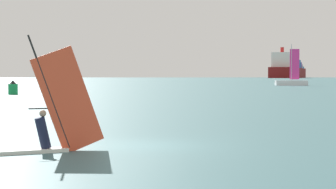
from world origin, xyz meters
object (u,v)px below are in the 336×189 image
(windsurfer, at_px, (51,122))
(cargo_ship, at_px, (289,70))
(channel_buoy, at_px, (13,88))
(small_sailboat, at_px, (291,82))

(windsurfer, distance_m, cargo_ship, 750.17)
(windsurfer, height_order, cargo_ship, cargo_ship)
(windsurfer, distance_m, channel_buoy, 61.72)
(channel_buoy, distance_m, small_sailboat, 89.73)
(channel_buoy, xyz_separation_m, small_sailboat, (50.20, 74.37, 0.07))
(windsurfer, bearing_deg, channel_buoy, -99.79)
(small_sailboat, bearing_deg, cargo_ship, -99.79)
(channel_buoy, height_order, small_sailboat, small_sailboat)
(cargo_ship, height_order, small_sailboat, cargo_ship)
(small_sailboat, bearing_deg, windsurfer, 76.74)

